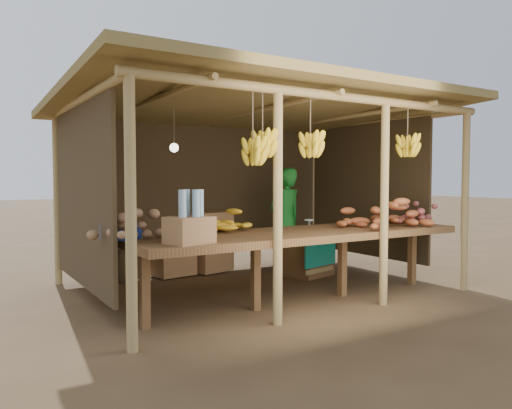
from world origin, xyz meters
TOP-DOWN VIEW (x-y plane):
  - ground at (0.00, 0.00)m, footprint 60.00×60.00m
  - stall_structure at (0.01, -0.05)m, footprint 4.70×3.50m
  - counter at (0.00, -0.95)m, footprint 3.90×1.05m
  - potato_heap at (-1.77, -0.92)m, footprint 1.07×0.82m
  - sweet_potato_heap at (1.09, -1.09)m, footprint 1.09×0.68m
  - onion_heap at (1.70, -1.03)m, footprint 0.89×0.59m
  - banana_pile at (-0.76, -0.60)m, footprint 0.68×0.57m
  - tomato_basin at (-1.90, -0.57)m, footprint 0.40×0.40m
  - bottle_box at (-1.50, -1.28)m, footprint 0.44×0.38m
  - vendor at (0.82, 0.51)m, footprint 0.61×0.46m
  - tarp_crate at (1.02, 0.25)m, footprint 0.81×0.74m
  - carton_stack at (-0.24, 1.20)m, footprint 1.22×0.55m
  - burlap_sacks at (-1.48, 1.20)m, footprint 0.76×0.40m

SIDE VIEW (x-z plane):
  - ground at x=0.00m, z-range 0.00..0.00m
  - burlap_sacks at x=-1.48m, z-range -0.03..0.50m
  - tarp_crate at x=1.02m, z-range -0.07..0.75m
  - carton_stack at x=-0.24m, z-range -0.05..0.82m
  - counter at x=0.00m, z-range 0.34..1.14m
  - vendor at x=0.82m, z-range 0.00..1.53m
  - tomato_basin at x=-1.90m, z-range 0.78..0.99m
  - banana_pile at x=-0.76m, z-range 0.80..1.15m
  - onion_heap at x=1.70m, z-range 0.80..1.16m
  - sweet_potato_heap at x=1.09m, z-range 0.80..1.16m
  - potato_heap at x=-1.77m, z-range 0.80..1.16m
  - bottle_box at x=-1.50m, z-range 0.74..1.23m
  - stall_structure at x=0.01m, z-range 0.70..3.13m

